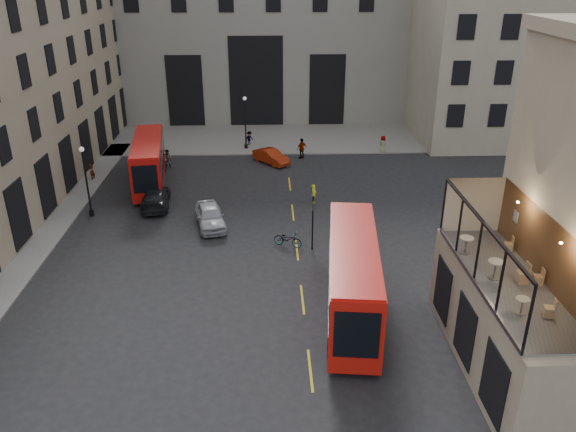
{
  "coord_description": "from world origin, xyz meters",
  "views": [
    {
      "loc": [
        -3.8,
        -20.62,
        17.15
      ],
      "look_at": [
        -2.63,
        10.74,
        3.0
      ],
      "focal_mm": 35.0,
      "sensor_mm": 36.0,
      "label": 1
    }
  ],
  "objects_px": {
    "traffic_light_far": "(142,145)",
    "cafe_chair_c": "(522,276)",
    "car_c": "(156,197)",
    "bicycle": "(288,239)",
    "pedestrian_b": "(249,139)",
    "cafe_table_mid": "(495,267)",
    "cafe_table_near": "(522,304)",
    "cyclist": "(314,194)",
    "traffic_light_near": "(313,216)",
    "street_lamp_b": "(245,126)",
    "cafe_chair_a": "(549,311)",
    "pedestrian_e": "(92,171)",
    "pedestrian_c": "(302,148)",
    "cafe_chair_d": "(508,247)",
    "bus_far": "(149,160)",
    "street_lamp_a": "(87,186)",
    "pedestrian_d": "(383,144)",
    "cafe_table_far": "(466,243)",
    "bus_near": "(353,275)",
    "car_a": "(210,216)",
    "cafe_chair_b": "(538,279)",
    "pedestrian_a": "(168,159)",
    "car_b": "(271,157)"
  },
  "relations": [
    {
      "from": "pedestrian_b",
      "to": "cafe_table_mid",
      "type": "xyz_separation_m",
      "value": [
        11.66,
        -34.85,
        4.39
      ]
    },
    {
      "from": "pedestrian_d",
      "to": "cafe_chair_b",
      "type": "bearing_deg",
      "value": 146.15
    },
    {
      "from": "pedestrian_c",
      "to": "cafe_chair_d",
      "type": "bearing_deg",
      "value": 71.69
    },
    {
      "from": "pedestrian_e",
      "to": "cafe_chair_a",
      "type": "height_order",
      "value": "cafe_chair_a"
    },
    {
      "from": "street_lamp_b",
      "to": "pedestrian_b",
      "type": "xyz_separation_m",
      "value": [
        0.31,
        1.11,
        -1.62
      ]
    },
    {
      "from": "street_lamp_a",
      "to": "pedestrian_d",
      "type": "distance_m",
      "value": 28.44
    },
    {
      "from": "pedestrian_c",
      "to": "cafe_chair_b",
      "type": "xyz_separation_m",
      "value": [
        8.22,
        -31.2,
        3.84
      ]
    },
    {
      "from": "pedestrian_d",
      "to": "pedestrian_e",
      "type": "relative_size",
      "value": 1.02
    },
    {
      "from": "traffic_light_near",
      "to": "pedestrian_b",
      "type": "bearing_deg",
      "value": 101.47
    },
    {
      "from": "cafe_table_near",
      "to": "traffic_light_far",
      "type": "bearing_deg",
      "value": 124.61
    },
    {
      "from": "car_a",
      "to": "cafe_chair_c",
      "type": "distance_m",
      "value": 22.31
    },
    {
      "from": "bus_near",
      "to": "cyclist",
      "type": "height_order",
      "value": "bus_near"
    },
    {
      "from": "street_lamp_b",
      "to": "cafe_chair_a",
      "type": "relative_size",
      "value": 6.92
    },
    {
      "from": "traffic_light_far",
      "to": "cafe_table_far",
      "type": "relative_size",
      "value": 4.6
    },
    {
      "from": "car_b",
      "to": "car_c",
      "type": "height_order",
      "value": "car_c"
    },
    {
      "from": "bus_far",
      "to": "pedestrian_e",
      "type": "bearing_deg",
      "value": 165.94
    },
    {
      "from": "street_lamp_b",
      "to": "pedestrian_d",
      "type": "distance_m",
      "value": 13.72
    },
    {
      "from": "car_b",
      "to": "pedestrian_a",
      "type": "height_order",
      "value": "pedestrian_a"
    },
    {
      "from": "traffic_light_far",
      "to": "cafe_chair_c",
      "type": "bearing_deg",
      "value": -51.91
    },
    {
      "from": "bus_far",
      "to": "cyclist",
      "type": "relative_size",
      "value": 6.58
    },
    {
      "from": "traffic_light_near",
      "to": "cafe_chair_d",
      "type": "bearing_deg",
      "value": -47.11
    },
    {
      "from": "pedestrian_b",
      "to": "cafe_chair_d",
      "type": "distance_m",
      "value": 35.22
    },
    {
      "from": "pedestrian_a",
      "to": "cafe_chair_b",
      "type": "xyz_separation_m",
      "value": [
        20.63,
        -28.99,
        3.98
      ]
    },
    {
      "from": "car_c",
      "to": "cafe_chair_c",
      "type": "height_order",
      "value": "cafe_chair_c"
    },
    {
      "from": "cafe_table_near",
      "to": "cafe_table_mid",
      "type": "height_order",
      "value": "cafe_table_mid"
    },
    {
      "from": "street_lamp_b",
      "to": "cafe_table_far",
      "type": "height_order",
      "value": "cafe_table_far"
    },
    {
      "from": "bicycle",
      "to": "cafe_chair_a",
      "type": "bearing_deg",
      "value": -123.34
    },
    {
      "from": "street_lamp_b",
      "to": "pedestrian_e",
      "type": "xyz_separation_m",
      "value": [
        -13.0,
        -8.45,
        -1.54
      ]
    },
    {
      "from": "street_lamp_b",
      "to": "pedestrian_e",
      "type": "height_order",
      "value": "street_lamp_b"
    },
    {
      "from": "cyclist",
      "to": "traffic_light_near",
      "type": "bearing_deg",
      "value": -160.87
    },
    {
      "from": "bus_near",
      "to": "bicycle",
      "type": "bearing_deg",
      "value": 110.89
    },
    {
      "from": "car_c",
      "to": "bicycle",
      "type": "height_order",
      "value": "car_c"
    },
    {
      "from": "bus_near",
      "to": "cafe_chair_d",
      "type": "height_order",
      "value": "cafe_chair_d"
    },
    {
      "from": "traffic_light_near",
      "to": "pedestrian_e",
      "type": "bearing_deg",
      "value": 143.03
    },
    {
      "from": "cafe_chair_c",
      "to": "cafe_chair_d",
      "type": "xyz_separation_m",
      "value": [
        0.55,
        2.87,
        -0.05
      ]
    },
    {
      "from": "pedestrian_c",
      "to": "cafe_table_mid",
      "type": "bearing_deg",
      "value": 67.56
    },
    {
      "from": "street_lamp_a",
      "to": "pedestrian_c",
      "type": "height_order",
      "value": "street_lamp_a"
    },
    {
      "from": "pedestrian_c",
      "to": "cafe_chair_c",
      "type": "distance_m",
      "value": 32.18
    },
    {
      "from": "street_lamp_b",
      "to": "car_b",
      "type": "relative_size",
      "value": 1.33
    },
    {
      "from": "cyclist",
      "to": "cafe_chair_d",
      "type": "height_order",
      "value": "cafe_chair_d"
    },
    {
      "from": "cafe_chair_b",
      "to": "cafe_chair_c",
      "type": "relative_size",
      "value": 0.81
    },
    {
      "from": "traffic_light_far",
      "to": "bus_far",
      "type": "bearing_deg",
      "value": -71.65
    },
    {
      "from": "cafe_table_mid",
      "to": "cafe_chair_c",
      "type": "bearing_deg",
      "value": -19.59
    },
    {
      "from": "traffic_light_far",
      "to": "pedestrian_e",
      "type": "relative_size",
      "value": 2.24
    },
    {
      "from": "traffic_light_near",
      "to": "pedestrian_a",
      "type": "relative_size",
      "value": 2.23
    },
    {
      "from": "traffic_light_far",
      "to": "cafe_table_far",
      "type": "distance_m",
      "value": 32.73
    },
    {
      "from": "traffic_light_far",
      "to": "bus_near",
      "type": "bearing_deg",
      "value": -56.6
    },
    {
      "from": "street_lamp_b",
      "to": "cafe_table_mid",
      "type": "height_order",
      "value": "cafe_table_mid"
    },
    {
      "from": "pedestrian_e",
      "to": "cafe_chair_c",
      "type": "bearing_deg",
      "value": 56.85
    },
    {
      "from": "pedestrian_d",
      "to": "pedestrian_e",
      "type": "distance_m",
      "value": 27.38
    }
  ]
}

